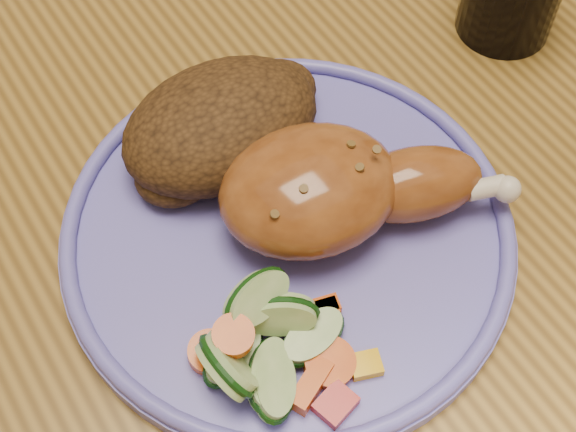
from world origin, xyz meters
The scene contains 7 objects.
ground centered at (0.00, 0.00, 0.00)m, with size 4.00×4.00×0.00m, color brown.
dining_table centered at (0.00, 0.00, 0.67)m, with size 0.90×1.40×0.75m.
plate centered at (-0.07, -0.11, 0.76)m, with size 0.28×0.28×0.01m, color #615BBB.
plate_rim centered at (-0.07, -0.11, 0.77)m, with size 0.27×0.27×0.01m, color #615BBB.
chicken_leg centered at (-0.04, -0.12, 0.79)m, with size 0.17×0.12×0.06m.
rice_pilaf centered at (-0.07, -0.04, 0.78)m, with size 0.14×0.09×0.06m.
vegetable_pile centered at (-0.12, -0.18, 0.78)m, with size 0.09×0.10×0.05m.
Camera 1 is at (-0.21, -0.33, 1.18)m, focal length 50.00 mm.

